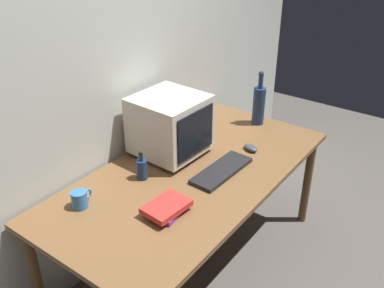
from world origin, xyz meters
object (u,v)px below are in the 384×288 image
Objects in this scene: crt_monitor at (170,125)px; mug at (80,199)px; book_stack at (167,208)px; bottle_short at (142,168)px; keyboard at (222,170)px; bottle_tall at (259,104)px; computer_mouse at (251,148)px; metal_canister at (204,121)px.

crt_monitor reaches higher than mug.
bottle_short is at bearing 62.17° from book_stack.
crt_monitor is at bearing 92.78° from keyboard.
keyboard is 0.45m from bottle_short.
bottle_short is at bearing 169.87° from bottle_tall.
keyboard is 0.79m from mug.
computer_mouse is (0.32, -0.01, 0.01)m from keyboard.
bottle_short is 1.17× the size of metal_canister.
bottle_tall is 1.17m from book_stack.
bottle_tall is at bearing -36.03° from metal_canister.
bottle_tall is at bearing -10.13° from bottle_short.
book_stack is at bearing -143.05° from crt_monitor.
book_stack is (-0.47, -0.35, -0.16)m from crt_monitor.
keyboard is at bearing -160.97° from computer_mouse.
bottle_tall is (0.69, -0.22, -0.05)m from crt_monitor.
bottle_tall is 3.15× the size of mug.
metal_canister is (0.04, 0.39, 0.06)m from computer_mouse.
bottle_short is at bearing -171.64° from crt_monitor.
metal_canister is (0.37, 0.01, -0.12)m from crt_monitor.
keyboard is 0.47m from book_stack.
bottle_short is 0.38m from mug.
crt_monitor reaches higher than bottle_short.
bottle_tall is at bearing 43.12° from computer_mouse.
crt_monitor is at bearing 8.36° from bottle_short.
book_stack is 0.44m from mug.
book_stack is (-1.16, -0.13, -0.11)m from bottle_tall.
keyboard is at bearing -1.63° from book_stack.
computer_mouse is 0.67× the size of metal_canister.
bottle_tall is at bearing 14.02° from keyboard.
bottle_short reaches higher than book_stack.
book_stack is (-0.79, 0.02, 0.01)m from computer_mouse.
computer_mouse is at bearing -1.58° from book_stack.
metal_canister reaches higher than mug.
crt_monitor is at bearing 162.05° from bottle_tall.
book_stack is at bearing -61.00° from mug.
book_stack is at bearing -161.04° from computer_mouse.
keyboard is 2.39× the size of bottle_short.
metal_canister reaches higher than book_stack.
mug is (-1.37, 0.25, -0.10)m from bottle_tall.
bottle_tall is 1.39m from mug.
bottle_short is at bearing 172.86° from computer_mouse.
bottle_tall reaches higher than keyboard.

